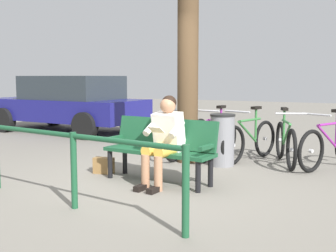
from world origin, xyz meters
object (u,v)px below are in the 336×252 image
object	(u,v)px
handbag	(104,166)
bicycle_blue	(216,138)
bicycle_silver	(188,137)
bench	(161,145)
parked_car	(69,102)
bicycle_purple	(330,146)
bicycle_red	(250,140)
tree_trunk	(188,69)
person_reading	(164,136)
bicycle_orange	(285,143)
litter_bin	(222,140)

from	to	relation	value
handbag	bicycle_blue	size ratio (longest dim) A/B	0.18
handbag	bicycle_silver	size ratio (longest dim) A/B	0.18
bench	parked_car	distance (m)	5.96
bicycle_purple	bicycle_red	world-z (taller)	same
parked_car	bicycle_red	bearing A→B (deg)	165.17
bench	bicycle_blue	bearing A→B (deg)	-86.78
bench	tree_trunk	size ratio (longest dim) A/B	0.52
handbag	bicycle_red	world-z (taller)	bicycle_red
bench	parked_car	xyz separation A→B (m)	(4.68, -3.67, 0.27)
tree_trunk	parked_car	size ratio (longest dim) A/B	0.74
person_reading	bicycle_red	distance (m)	2.25
handbag	bicycle_purple	distance (m)	3.56
bicycle_orange	parked_car	world-z (taller)	parked_car
bicycle_red	bicycle_blue	xyz separation A→B (m)	(0.59, 0.06, 0.00)
tree_trunk	bicycle_blue	size ratio (longest dim) A/B	1.88
bench	bicycle_silver	xyz separation A→B (m)	(0.41, -1.79, -0.15)
tree_trunk	litter_bin	distance (m)	1.32
bicycle_orange	bicycle_red	distance (m)	0.62
bench	person_reading	xyz separation A→B (m)	(-0.14, 0.18, 0.16)
tree_trunk	parked_car	world-z (taller)	tree_trunk
bicycle_orange	bicycle_red	xyz separation A→B (m)	(0.61, -0.04, 0.00)
person_reading	handbag	xyz separation A→B (m)	(1.13, -0.20, -0.54)
handbag	person_reading	bearing A→B (deg)	169.78
person_reading	bicycle_silver	size ratio (longest dim) A/B	0.71
bicycle_purple	bicycle_red	distance (m)	1.30
handbag	bicycle_red	size ratio (longest dim) A/B	0.18
bicycle_red	bicycle_silver	world-z (taller)	same
person_reading	bicycle_purple	xyz separation A→B (m)	(-1.85, -2.13, -0.31)
bench	litter_bin	world-z (taller)	bench
litter_bin	parked_car	size ratio (longest dim) A/B	0.20
person_reading	parked_car	size ratio (longest dim) A/B	0.28
parked_car	litter_bin	bearing A→B (deg)	158.31
bicycle_blue	handbag	bearing A→B (deg)	-24.42
bench	litter_bin	bearing A→B (deg)	-100.20
litter_bin	parked_car	distance (m)	5.59
litter_bin	handbag	bearing A→B (deg)	44.05
bicycle_blue	person_reading	bearing A→B (deg)	6.70
bicycle_purple	parked_car	size ratio (longest dim) A/B	0.36
bicycle_blue	bicycle_orange	bearing A→B (deg)	96.47
person_reading	bicycle_red	world-z (taller)	person_reading
person_reading	bicycle_blue	bearing A→B (deg)	-82.70
person_reading	parked_car	xyz separation A→B (m)	(4.82, -3.85, 0.11)
bench	tree_trunk	bearing A→B (deg)	-74.40
bicycle_orange	bicycle_blue	xyz separation A→B (m)	(1.20, 0.02, 0.00)
bicycle_orange	parked_car	xyz separation A→B (m)	(5.98, -1.73, 0.41)
bicycle_silver	bicycle_orange	bearing A→B (deg)	98.84
handbag	parked_car	world-z (taller)	parked_car
bicycle_blue	parked_car	xyz separation A→B (m)	(4.78, -1.75, 0.41)
litter_bin	bicycle_red	world-z (taller)	bicycle_red
bench	bicycle_orange	bearing A→B (deg)	-117.76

